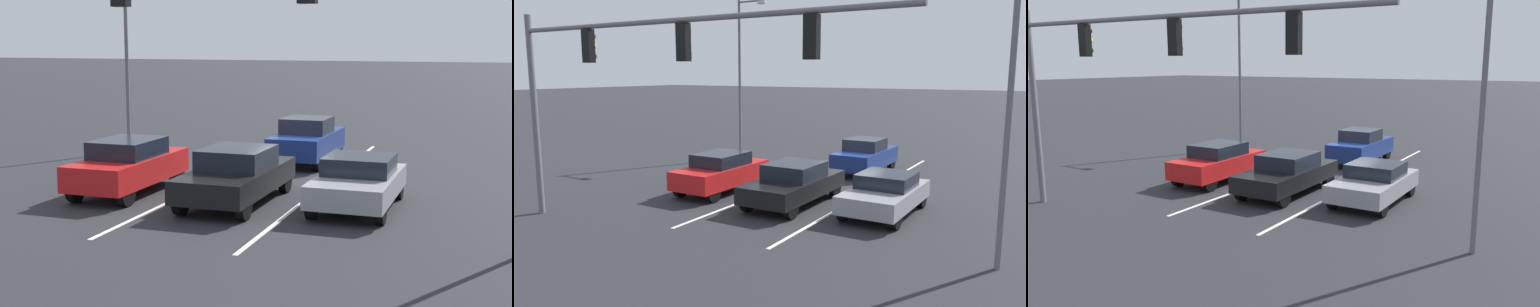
{
  "view_description": "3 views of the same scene",
  "coord_description": "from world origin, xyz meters",
  "views": [
    {
      "loc": [
        -6.71,
        22.66,
        4.32
      ],
      "look_at": [
        -0.94,
        6.28,
        1.53
      ],
      "focal_mm": 50.0,
      "sensor_mm": 36.0,
      "label": 1
    },
    {
      "loc": [
        -8.38,
        20.47,
        4.65
      ],
      "look_at": [
        1.33,
        4.67,
        1.62
      ],
      "focal_mm": 35.0,
      "sensor_mm": 36.0,
      "label": 2
    },
    {
      "loc": [
        -9.18,
        20.67,
        4.76
      ],
      "look_at": [
        -0.8,
        6.8,
        1.78
      ],
      "focal_mm": 35.0,
      "sensor_mm": 36.0,
      "label": 3
    }
  ],
  "objects": [
    {
      "name": "ground_plane",
      "position": [
        0.0,
        0.0,
        0.0
      ],
      "size": [
        240.0,
        240.0,
        0.0
      ],
      "primitive_type": "plane",
      "color": "#28282D"
    },
    {
      "name": "car_red_rightlane_front",
      "position": [
        3.3,
        5.13,
        0.81
      ],
      "size": [
        1.8,
        4.23,
        1.54
      ],
      "color": "red",
      "rests_on": "ground_plane"
    },
    {
      "name": "car_navy_midlane_second",
      "position": [
        -0.16,
        -1.37,
        0.82
      ],
      "size": [
        1.78,
        4.2,
        1.62
      ],
      "color": "navy",
      "rests_on": "ground_plane"
    },
    {
      "name": "car_gray_leftlane_front",
      "position": [
        -3.22,
        4.81,
        0.7
      ],
      "size": [
        1.93,
        4.04,
        1.36
      ],
      "color": "gray",
      "rests_on": "ground_plane"
    },
    {
      "name": "street_lamp_right_shoulder",
      "position": [
        6.87,
        -1.52,
        4.78
      ],
      "size": [
        1.71,
        0.24,
        8.39
      ],
      "color": "slate",
      "rests_on": "ground_plane"
    },
    {
      "name": "lane_stripe_left_divider",
      "position": [
        -1.7,
        1.86,
        0.01
      ],
      "size": [
        0.12,
        15.72,
        0.01
      ],
      "primitive_type": "cube",
      "color": "silver",
      "rests_on": "ground_plane"
    },
    {
      "name": "car_black_midlane_front",
      "position": [
        -0.04,
        5.28,
        0.77
      ],
      "size": [
        1.93,
        4.59,
        1.48
      ],
      "color": "black",
      "rests_on": "ground_plane"
    },
    {
      "name": "traffic_signal_gantry",
      "position": [
        2.36,
        10.71,
        4.84
      ],
      "size": [
        12.5,
        0.37,
        6.44
      ],
      "color": "slate",
      "rests_on": "ground_plane"
    },
    {
      "name": "street_lamp_left_shoulder",
      "position": [
        -6.82,
        7.98,
        4.53
      ],
      "size": [
        2.21,
        0.24,
        7.77
      ],
      "color": "slate",
      "rests_on": "ground_plane"
    },
    {
      "name": "lane_stripe_center_divider",
      "position": [
        1.7,
        1.86,
        0.01
      ],
      "size": [
        0.12,
        15.72,
        0.01
      ],
      "primitive_type": "cube",
      "color": "silver",
      "rests_on": "ground_plane"
    }
  ]
}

